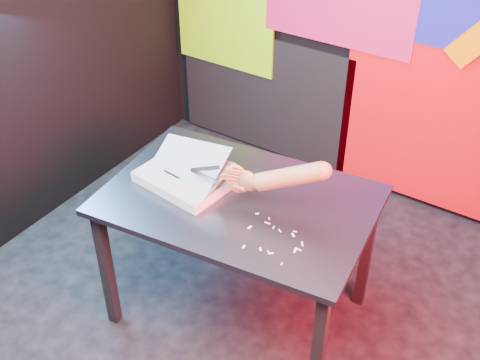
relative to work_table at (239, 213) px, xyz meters
The scene contains 7 objects.
room 0.70m from the work_table, 61.89° to the right, with size 3.01×3.01×2.71m.
backdrop 1.40m from the work_table, 85.27° to the left, with size 2.88×0.05×2.08m.
work_table is the anchor object (origin of this frame).
printout_stack 0.30m from the work_table, behind, with size 0.44×0.35×0.22m.
scissors 0.24m from the work_table, 80.65° to the right, with size 0.25×0.07×0.14m.
hand_forearm 0.37m from the work_table, ahead, with size 0.43×0.16×0.21m.
paper_clippings 0.33m from the work_table, 28.46° to the right, with size 0.28×0.23×0.00m.
Camera 1 is at (1.12, -1.70, 2.43)m, focal length 45.00 mm.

